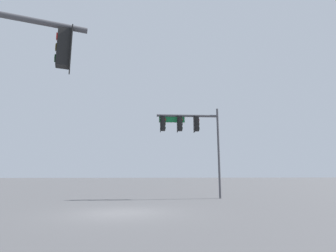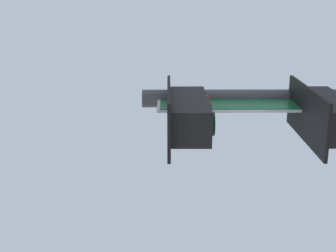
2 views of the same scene
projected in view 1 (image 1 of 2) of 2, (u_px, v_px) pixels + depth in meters
The scene contains 2 objects.
ground_plane at pixel (121, 213), 11.97m from camera, with size 400.00×400.00×0.00m, color #474749.
signal_pole_near at pixel (189, 128), 20.44m from camera, with size 4.88×0.84×6.91m.
Camera 1 is at (-0.03, 12.68, 1.68)m, focal length 28.00 mm.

